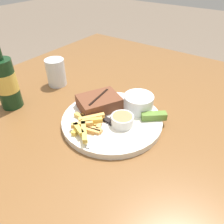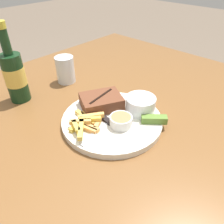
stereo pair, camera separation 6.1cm
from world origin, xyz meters
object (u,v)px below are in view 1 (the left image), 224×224
object	(u,v)px
steak_portion	(99,102)
dipping_sauce_cup	(122,120)
drinking_glass	(56,72)
fork_utensil	(99,133)
beer_bottle	(5,81)
coleslaw_cup	(139,102)
pickle_spear	(154,116)
knife_utensil	(99,116)
dinner_plate	(112,120)

from	to	relation	value
steak_portion	dipping_sauce_cup	bearing A→B (deg)	-104.54
steak_portion	drinking_glass	size ratio (longest dim) A/B	1.51
fork_utensil	beer_bottle	world-z (taller)	beer_bottle
beer_bottle	drinking_glass	xyz separation A→B (m)	(0.18, -0.01, -0.04)
coleslaw_cup	beer_bottle	world-z (taller)	beer_bottle
dipping_sauce_cup	beer_bottle	xyz separation A→B (m)	(-0.11, 0.35, 0.06)
drinking_glass	pickle_spear	bearing A→B (deg)	-90.63
beer_bottle	knife_utensil	bearing A→B (deg)	-70.87
steak_portion	pickle_spear	distance (m)	0.17
drinking_glass	steak_portion	bearing A→B (deg)	-101.88
dinner_plate	beer_bottle	world-z (taller)	beer_bottle
fork_utensil	coleslaw_cup	bearing A→B (deg)	-18.97
fork_utensil	drinking_glass	size ratio (longest dim) A/B	1.38
dinner_plate	steak_portion	bearing A→B (deg)	73.34
dipping_sauce_cup	knife_utensil	world-z (taller)	dipping_sauce_cup
dinner_plate	dipping_sauce_cup	world-z (taller)	dipping_sauce_cup
fork_utensil	steak_portion	bearing A→B (deg)	29.09
dipping_sauce_cup	beer_bottle	world-z (taller)	beer_bottle
dipping_sauce_cup	fork_utensil	distance (m)	0.07
coleslaw_cup	fork_utensil	size ratio (longest dim) A/B	0.65
dipping_sauce_cup	pickle_spear	bearing A→B (deg)	-39.36
coleslaw_cup	pickle_spear	bearing A→B (deg)	-105.32
beer_bottle	dinner_plate	bearing A→B (deg)	-69.87
fork_utensil	knife_utensil	world-z (taller)	knife_utensil
dipping_sauce_cup	pickle_spear	xyz separation A→B (m)	(0.07, -0.06, -0.01)
coleslaw_cup	knife_utensil	distance (m)	0.12
steak_portion	drinking_glass	bearing A→B (deg)	78.12
dinner_plate	drinking_glass	xyz separation A→B (m)	(0.07, 0.30, 0.04)
coleslaw_cup	dipping_sauce_cup	xyz separation A→B (m)	(-0.09, -0.00, -0.01)
dipping_sauce_cup	steak_portion	bearing A→B (deg)	75.46
dinner_plate	dipping_sauce_cup	xyz separation A→B (m)	(-0.01, -0.04, 0.02)
coleslaw_cup	drinking_glass	size ratio (longest dim) A/B	0.90
beer_bottle	drinking_glass	distance (m)	0.19
knife_utensil	drinking_glass	world-z (taller)	drinking_glass
pickle_spear	knife_utensil	distance (m)	0.15
steak_portion	coleslaw_cup	size ratio (longest dim) A/B	1.68
dinner_plate	beer_bottle	size ratio (longest dim) A/B	1.14
coleslaw_cup	beer_bottle	size ratio (longest dim) A/B	0.35
steak_portion	beer_bottle	xyz separation A→B (m)	(-0.13, 0.25, 0.05)
dinner_plate	coleslaw_cup	bearing A→B (deg)	-25.66
dinner_plate	pickle_spear	world-z (taller)	pickle_spear
steak_portion	fork_utensil	size ratio (longest dim) A/B	1.09
knife_utensil	beer_bottle	size ratio (longest dim) A/B	0.66
pickle_spear	coleslaw_cup	bearing A→B (deg)	74.68
steak_portion	fork_utensil	xyz separation A→B (m)	(-0.09, -0.07, -0.02)
fork_utensil	drinking_glass	world-z (taller)	drinking_glass
fork_utensil	beer_bottle	distance (m)	0.33
steak_portion	knife_utensil	bearing A→B (deg)	-142.40
dipping_sauce_cup	fork_utensil	world-z (taller)	dipping_sauce_cup
dinner_plate	pickle_spear	bearing A→B (deg)	-57.18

